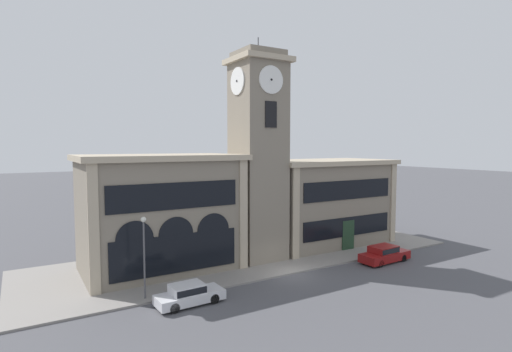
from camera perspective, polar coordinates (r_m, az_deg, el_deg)
ground_plane at (r=32.92m, az=5.11°, el=-13.89°), size 300.00×300.00×0.00m
sidewalk_kerb at (r=37.86m, az=-0.53°, el=-11.31°), size 39.55×12.39×0.15m
clock_tower at (r=35.57m, az=0.31°, el=2.78°), size 4.75×4.75×19.72m
town_hall_left_wing at (r=33.93m, az=-13.44°, el=-5.07°), size 12.94×7.96×9.57m
town_hall_right_wing at (r=42.59m, az=9.66°, el=-3.62°), size 14.15×7.96×8.82m
parked_car_near at (r=27.31m, az=-9.57°, el=-16.25°), size 4.49×1.95×1.36m
parked_car_mid at (r=37.68m, az=17.84°, el=-10.51°), size 4.96×2.03×1.48m
street_lamp at (r=27.68m, az=-15.71°, el=-9.43°), size 0.36×0.36×5.49m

